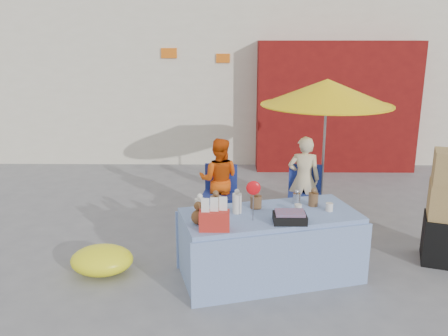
{
  "coord_description": "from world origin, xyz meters",
  "views": [
    {
      "loc": [
        0.05,
        -5.41,
        2.66
      ],
      "look_at": [
        -0.03,
        0.6,
        1.0
      ],
      "focal_mm": 38.0,
      "sensor_mm": 36.0,
      "label": 1
    }
  ],
  "objects_px": {
    "chair_left": "(219,207)",
    "chair_right": "(304,207)",
    "vendor_beige": "(304,179)",
    "vendor_orange": "(219,180)",
    "umbrella": "(327,93)",
    "market_table": "(269,244)"
  },
  "relations": [
    {
      "from": "market_table",
      "to": "chair_left",
      "type": "distance_m",
      "value": 1.73
    },
    {
      "from": "vendor_orange",
      "to": "market_table",
      "type": "bearing_deg",
      "value": 117.22
    },
    {
      "from": "market_table",
      "to": "vendor_beige",
      "type": "distance_m",
      "value": 1.88
    },
    {
      "from": "market_table",
      "to": "vendor_orange",
      "type": "relative_size",
      "value": 1.74
    },
    {
      "from": "chair_left",
      "to": "chair_right",
      "type": "xyz_separation_m",
      "value": [
        1.25,
        0.0,
        0.0
      ]
    },
    {
      "from": "market_table",
      "to": "umbrella",
      "type": "distance_m",
      "value": 2.59
    },
    {
      "from": "chair_left",
      "to": "vendor_beige",
      "type": "height_order",
      "value": "vendor_beige"
    },
    {
      "from": "vendor_beige",
      "to": "vendor_orange",
      "type": "bearing_deg",
      "value": 8.03
    },
    {
      "from": "market_table",
      "to": "vendor_beige",
      "type": "relative_size",
      "value": 1.69
    },
    {
      "from": "market_table",
      "to": "vendor_orange",
      "type": "height_order",
      "value": "vendor_orange"
    },
    {
      "from": "market_table",
      "to": "vendor_beige",
      "type": "bearing_deg",
      "value": 54.23
    },
    {
      "from": "chair_left",
      "to": "vendor_orange",
      "type": "distance_m",
      "value": 0.39
    },
    {
      "from": "vendor_beige",
      "to": "umbrella",
      "type": "distance_m",
      "value": 1.29
    },
    {
      "from": "market_table",
      "to": "chair_right",
      "type": "distance_m",
      "value": 1.74
    },
    {
      "from": "chair_left",
      "to": "vendor_beige",
      "type": "relative_size",
      "value": 0.66
    },
    {
      "from": "chair_right",
      "to": "vendor_orange",
      "type": "distance_m",
      "value": 1.31
    },
    {
      "from": "vendor_orange",
      "to": "umbrella",
      "type": "distance_m",
      "value": 2.01
    },
    {
      "from": "vendor_beige",
      "to": "chair_left",
      "type": "bearing_deg",
      "value": 14.17
    },
    {
      "from": "vendor_orange",
      "to": "vendor_beige",
      "type": "height_order",
      "value": "vendor_beige"
    },
    {
      "from": "market_table",
      "to": "chair_left",
      "type": "xyz_separation_m",
      "value": [
        -0.61,
        1.61,
        -0.14
      ]
    },
    {
      "from": "chair_left",
      "to": "umbrella",
      "type": "bearing_deg",
      "value": 18.44
    },
    {
      "from": "chair_right",
      "to": "umbrella",
      "type": "relative_size",
      "value": 0.41
    }
  ]
}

